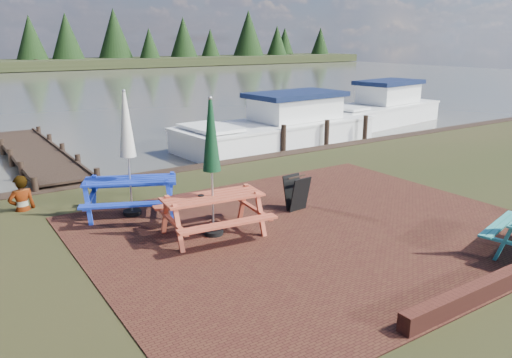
{
  "coord_description": "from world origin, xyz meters",
  "views": [
    {
      "loc": [
        -6.31,
        -6.36,
        3.8
      ],
      "look_at": [
        -0.84,
        1.92,
        1.0
      ],
      "focal_mm": 35.0,
      "sensor_mm": 36.0,
      "label": 1
    }
  ],
  "objects": [
    {
      "name": "paving",
      "position": [
        0.0,
        1.0,
        0.01
      ],
      "size": [
        9.0,
        7.5,
        0.02
      ],
      "primitive_type": "cube",
      "color": "#3B1912",
      "rests_on": "ground"
    },
    {
      "name": "water",
      "position": [
        0.0,
        37.0,
        0.0
      ],
      "size": [
        120.0,
        60.0,
        0.02
      ],
      "primitive_type": "cube",
      "color": "#413F37",
      "rests_on": "ground"
    },
    {
      "name": "picnic_table_blue",
      "position": [
        -2.83,
        3.92,
        0.96
      ],
      "size": [
        2.52,
        2.41,
        2.75
      ],
      "rotation": [
        0.0,
        0.0,
        -0.42
      ],
      "color": "#152EA3",
      "rests_on": "ground"
    },
    {
      "name": "person",
      "position": [
        -4.82,
        5.61,
        0.81
      ],
      "size": [
        0.63,
        0.44,
        1.63
      ],
      "primitive_type": "imported",
      "rotation": [
        0.0,
        0.0,
        3.23
      ],
      "color": "gray",
      "rests_on": "ground"
    },
    {
      "name": "boat_near",
      "position": [
        4.96,
        9.01,
        0.45
      ],
      "size": [
        8.25,
        3.38,
        2.18
      ],
      "rotation": [
        0.0,
        0.0,
        1.64
      ],
      "color": "white",
      "rests_on": "ground"
    },
    {
      "name": "chalkboard",
      "position": [
        0.42,
        2.16,
        0.42
      ],
      "size": [
        0.52,
        0.52,
        0.81
      ],
      "rotation": [
        0.0,
        0.0,
        0.1
      ],
      "color": "black",
      "rests_on": "ground"
    },
    {
      "name": "boat_far",
      "position": [
        11.93,
        10.45,
        0.47
      ],
      "size": [
        7.5,
        3.62,
        2.25
      ],
      "rotation": [
        0.0,
        0.0,
        1.73
      ],
      "color": "white",
      "rests_on": "ground"
    },
    {
      "name": "jetty",
      "position": [
        -3.5,
        11.28,
        0.11
      ],
      "size": [
        1.76,
        9.08,
        1.0
      ],
      "color": "black",
      "rests_on": "ground"
    },
    {
      "name": "picnic_table_red",
      "position": [
        -1.89,
        1.88,
        0.96
      ],
      "size": [
        2.14,
        1.95,
        2.74
      ],
      "rotation": [
        0.0,
        0.0,
        -0.1
      ],
      "color": "#B7482F",
      "rests_on": "ground"
    },
    {
      "name": "ground",
      "position": [
        0.0,
        0.0,
        0.0
      ],
      "size": [
        120.0,
        120.0,
        0.0
      ],
      "primitive_type": "plane",
      "color": "black",
      "rests_on": "ground"
    }
  ]
}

